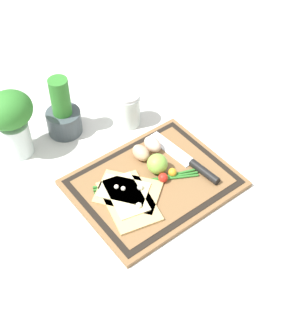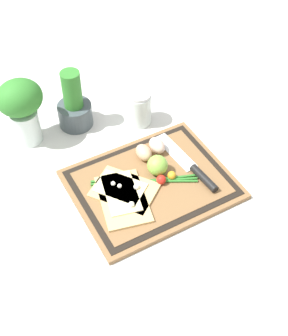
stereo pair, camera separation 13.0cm
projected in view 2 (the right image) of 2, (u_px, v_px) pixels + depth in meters
The scene contains 14 objects.
ground_plane at pixel (151, 186), 1.30m from camera, with size 6.00×6.00×0.00m, color silver.
cutting_board at pixel (151, 184), 1.29m from camera, with size 0.43×0.34×0.02m.
pizza_slice_near at pixel (123, 198), 1.24m from camera, with size 0.16×0.21×0.02m.
pizza_slice_far at pixel (124, 189), 1.26m from camera, with size 0.19×0.20×0.02m.
knife at pixel (195, 170), 1.31m from camera, with size 0.05×0.27×0.02m.
egg_brown at pixel (144, 153), 1.34m from camera, with size 0.04×0.06×0.04m, color tan.
egg_pink at pixel (157, 145), 1.36m from camera, with size 0.04×0.06×0.04m, color beige.
lime at pixel (157, 165), 1.29m from camera, with size 0.06×0.06×0.06m, color #7FB742.
cherry_tomato_red at pixel (161, 180), 1.27m from camera, with size 0.03×0.03×0.03m, color red.
cherry_tomato_yellow at pixel (172, 175), 1.29m from camera, with size 0.02×0.02×0.02m, color gold.
scallion_bunch at pixel (144, 181), 1.28m from camera, with size 0.28×0.15×0.01m.
herb_pot at pixel (74, 107), 1.43m from camera, with size 0.11×0.11×0.19m.
sauce_jar at pixel (139, 110), 1.45m from camera, with size 0.08×0.08×0.11m.
herb_glass at pixel (22, 107), 1.33m from camera, with size 0.13×0.12×0.21m.
Camera 2 is at (-0.43, -0.73, 0.99)m, focal length 50.00 mm.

